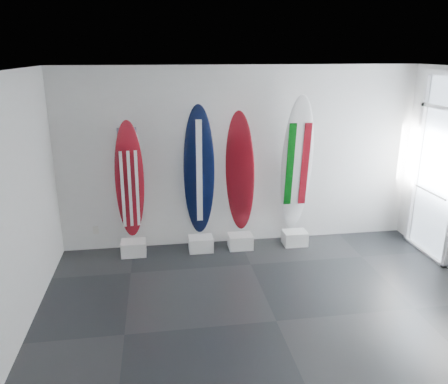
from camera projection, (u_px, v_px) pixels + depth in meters
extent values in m
plane|color=black|center=(276.00, 321.00, 5.48)|extent=(6.00, 6.00, 0.00)
plane|color=white|center=(287.00, 71.00, 4.57)|extent=(6.00, 6.00, 0.00)
plane|color=white|center=(241.00, 158.00, 7.38)|extent=(6.00, 0.00, 6.00)
plane|color=white|center=(393.00, 345.00, 2.67)|extent=(6.00, 0.00, 6.00)
plane|color=white|center=(2.00, 222.00, 4.60)|extent=(0.00, 5.00, 5.00)
cube|color=white|center=(134.00, 248.00, 7.24)|extent=(0.40, 0.30, 0.24)
ellipsoid|color=maroon|center=(130.00, 181.00, 6.99)|extent=(0.49, 0.41, 2.00)
cube|color=white|center=(201.00, 244.00, 7.40)|extent=(0.40, 0.30, 0.24)
ellipsoid|color=black|center=(199.00, 172.00, 7.12)|extent=(0.52, 0.35, 2.21)
cube|color=white|center=(240.00, 241.00, 7.49)|extent=(0.40, 0.30, 0.24)
ellipsoid|color=maroon|center=(240.00, 173.00, 7.23)|extent=(0.59, 0.56, 2.11)
cube|color=white|center=(295.00, 238.00, 7.63)|extent=(0.40, 0.30, 0.24)
ellipsoid|color=white|center=(297.00, 165.00, 7.33)|extent=(0.54, 0.37, 2.33)
cube|color=silver|center=(96.00, 230.00, 7.36)|extent=(0.09, 0.02, 0.13)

